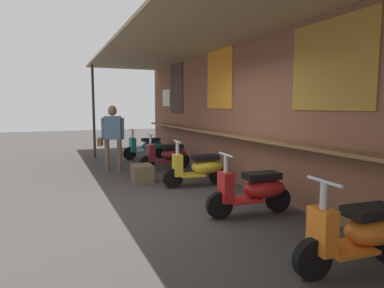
{
  "coord_description": "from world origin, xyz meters",
  "views": [
    {
      "loc": [
        5.38,
        -1.77,
        1.66
      ],
      "look_at": [
        -1.6,
        1.16,
        0.82
      ],
      "focal_mm": 31.83,
      "sensor_mm": 36.0,
      "label": 1
    }
  ],
  "objects_px": {
    "scooter_orange": "(361,233)",
    "merchandise_crate": "(142,174)",
    "scooter_teal": "(147,146)",
    "scooter_yellow": "(200,168)",
    "scooter_red": "(255,190)",
    "shopper_with_handbag": "(112,132)",
    "scooter_maroon": "(168,155)"
  },
  "relations": [
    {
      "from": "scooter_yellow",
      "to": "merchandise_crate",
      "type": "relative_size",
      "value": 2.64
    },
    {
      "from": "shopper_with_handbag",
      "to": "merchandise_crate",
      "type": "distance_m",
      "value": 1.8
    },
    {
      "from": "shopper_with_handbag",
      "to": "scooter_orange",
      "type": "bearing_deg",
      "value": 30.54
    },
    {
      "from": "scooter_orange",
      "to": "scooter_maroon",
      "type": "bearing_deg",
      "value": -86.16
    },
    {
      "from": "scooter_maroon",
      "to": "scooter_red",
      "type": "height_order",
      "value": "same"
    },
    {
      "from": "scooter_maroon",
      "to": "merchandise_crate",
      "type": "height_order",
      "value": "scooter_maroon"
    },
    {
      "from": "scooter_maroon",
      "to": "scooter_teal",
      "type": "bearing_deg",
      "value": -93.78
    },
    {
      "from": "scooter_teal",
      "to": "scooter_yellow",
      "type": "distance_m",
      "value": 4.08
    },
    {
      "from": "scooter_red",
      "to": "merchandise_crate",
      "type": "xyz_separation_m",
      "value": [
        -2.83,
        -1.03,
        -0.19
      ]
    },
    {
      "from": "scooter_red",
      "to": "scooter_teal",
      "type": "bearing_deg",
      "value": -85.85
    },
    {
      "from": "merchandise_crate",
      "to": "shopper_with_handbag",
      "type": "bearing_deg",
      "value": -166.87
    },
    {
      "from": "scooter_teal",
      "to": "scooter_maroon",
      "type": "bearing_deg",
      "value": 86.3
    },
    {
      "from": "scooter_teal",
      "to": "scooter_orange",
      "type": "relative_size",
      "value": 1.0
    },
    {
      "from": "merchandise_crate",
      "to": "scooter_yellow",
      "type": "bearing_deg",
      "value": 52.87
    },
    {
      "from": "scooter_yellow",
      "to": "shopper_with_handbag",
      "type": "relative_size",
      "value": 0.84
    },
    {
      "from": "scooter_yellow",
      "to": "scooter_red",
      "type": "relative_size",
      "value": 1.0
    },
    {
      "from": "scooter_orange",
      "to": "shopper_with_handbag",
      "type": "height_order",
      "value": "shopper_with_handbag"
    },
    {
      "from": "scooter_red",
      "to": "scooter_orange",
      "type": "relative_size",
      "value": 1.0
    },
    {
      "from": "merchandise_crate",
      "to": "scooter_orange",
      "type": "bearing_deg",
      "value": 12.18
    },
    {
      "from": "scooter_red",
      "to": "scooter_yellow",
      "type": "bearing_deg",
      "value": -85.85
    },
    {
      "from": "scooter_teal",
      "to": "scooter_yellow",
      "type": "relative_size",
      "value": 1.0
    },
    {
      "from": "scooter_yellow",
      "to": "scooter_maroon",
      "type": "bearing_deg",
      "value": -85.46
    },
    {
      "from": "scooter_maroon",
      "to": "scooter_yellow",
      "type": "relative_size",
      "value": 1.0
    },
    {
      "from": "scooter_maroon",
      "to": "scooter_red",
      "type": "bearing_deg",
      "value": 86.22
    },
    {
      "from": "scooter_yellow",
      "to": "scooter_red",
      "type": "distance_m",
      "value": 2.05
    },
    {
      "from": "shopper_with_handbag",
      "to": "merchandise_crate",
      "type": "bearing_deg",
      "value": 31.26
    },
    {
      "from": "scooter_yellow",
      "to": "scooter_red",
      "type": "height_order",
      "value": "same"
    },
    {
      "from": "scooter_orange",
      "to": "scooter_teal",
      "type": "bearing_deg",
      "value": -86.16
    },
    {
      "from": "scooter_red",
      "to": "scooter_orange",
      "type": "height_order",
      "value": "same"
    },
    {
      "from": "scooter_orange",
      "to": "merchandise_crate",
      "type": "height_order",
      "value": "scooter_orange"
    },
    {
      "from": "scooter_maroon",
      "to": "scooter_yellow",
      "type": "height_order",
      "value": "same"
    },
    {
      "from": "scooter_teal",
      "to": "shopper_with_handbag",
      "type": "xyz_separation_m",
      "value": [
        1.75,
        -1.39,
        0.63
      ]
    }
  ]
}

